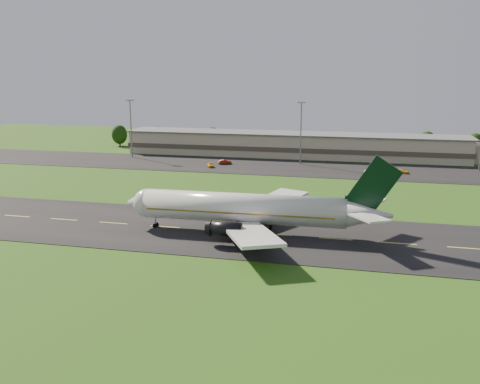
% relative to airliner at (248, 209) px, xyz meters
% --- Properties ---
extents(ground, '(360.00, 360.00, 0.00)m').
position_rel_airliner_xyz_m(ground, '(-5.63, -0.02, -4.66)').
color(ground, '#274A12').
rests_on(ground, ground).
extents(taxiway, '(220.00, 30.00, 0.10)m').
position_rel_airliner_xyz_m(taxiway, '(-5.63, -0.02, -4.61)').
color(taxiway, black).
rests_on(taxiway, ground).
extents(apron, '(260.00, 30.00, 0.10)m').
position_rel_airliner_xyz_m(apron, '(-5.63, 71.98, -4.61)').
color(apron, black).
rests_on(apron, ground).
extents(airliner, '(51.28, 42.17, 15.57)m').
position_rel_airliner_xyz_m(airliner, '(0.00, 0.00, 0.00)').
color(airliner, white).
rests_on(airliner, ground).
extents(terminal, '(145.00, 16.00, 8.40)m').
position_rel_airliner_xyz_m(terminal, '(0.77, 96.16, -0.67)').
color(terminal, '#B7AA8C').
rests_on(terminal, ground).
extents(light_mast_west, '(2.40, 1.20, 20.35)m').
position_rel_airliner_xyz_m(light_mast_west, '(-60.63, 79.98, 8.08)').
color(light_mast_west, gray).
rests_on(light_mast_west, ground).
extents(light_mast_centre, '(2.40, 1.20, 20.35)m').
position_rel_airliner_xyz_m(light_mast_centre, '(-0.63, 79.98, 8.08)').
color(light_mast_centre, gray).
rests_on(light_mast_centre, ground).
extents(tree_line, '(196.17, 8.99, 10.71)m').
position_rel_airliner_xyz_m(tree_line, '(31.85, 106.10, 0.25)').
color(tree_line, black).
rests_on(tree_line, ground).
extents(service_vehicle_a, '(3.37, 4.48, 1.42)m').
position_rel_airliner_xyz_m(service_vehicle_a, '(-27.49, 66.63, -3.85)').
color(service_vehicle_a, '#D3960C').
rests_on(service_vehicle_a, apron).
extents(service_vehicle_b, '(4.62, 3.37, 1.45)m').
position_rel_airliner_xyz_m(service_vehicle_b, '(-24.57, 73.13, -3.84)').
color(service_vehicle_b, '#971C0A').
rests_on(service_vehicle_b, apron).
extents(service_vehicle_c, '(4.83, 5.61, 1.43)m').
position_rel_airliner_xyz_m(service_vehicle_c, '(22.23, 69.08, -3.84)').
color(service_vehicle_c, silver).
rests_on(service_vehicle_c, apron).
extents(service_vehicle_d, '(4.66, 3.15, 1.25)m').
position_rel_airliner_xyz_m(service_vehicle_d, '(31.15, 69.97, -3.94)').
color(service_vehicle_d, orange).
rests_on(service_vehicle_d, apron).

